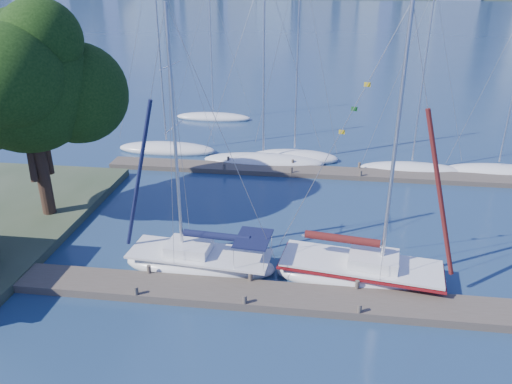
# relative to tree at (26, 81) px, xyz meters

# --- Properties ---
(ground) EXTENTS (700.00, 700.00, 0.00)m
(ground) POSITION_rel_tree_xyz_m (13.02, -6.33, -8.47)
(ground) COLOR navy
(ground) RESTS_ON ground
(near_dock) EXTENTS (26.00, 2.00, 0.40)m
(near_dock) POSITION_rel_tree_xyz_m (13.02, -6.33, -8.27)
(near_dock) COLOR brown
(near_dock) RESTS_ON ground
(far_dock) EXTENTS (30.00, 1.80, 0.36)m
(far_dock) POSITION_rel_tree_xyz_m (15.02, 9.67, -8.29)
(far_dock) COLOR brown
(far_dock) RESTS_ON ground
(tree) EXTENTS (10.05, 9.14, 12.79)m
(tree) POSITION_rel_tree_xyz_m (0.00, 0.00, 0.00)
(tree) COLOR black
(tree) RESTS_ON ground
(sailboat_navy) EXTENTS (7.92, 3.18, 13.32)m
(sailboat_navy) POSITION_rel_tree_xyz_m (10.24, -4.11, -7.36)
(sailboat_navy) COLOR white
(sailboat_navy) RESTS_ON ground
(sailboat_maroon) EXTENTS (8.56, 3.88, 13.46)m
(sailboat_maroon) POSITION_rel_tree_xyz_m (18.26, -4.05, -7.41)
(sailboat_maroon) COLOR white
(sailboat_maroon) RESTS_ON ground
(bg_boat_0) EXTENTS (8.35, 2.68, 15.96)m
(bg_boat_0) POSITION_rel_tree_xyz_m (3.29, 13.16, -8.17)
(bg_boat_0) COLOR white
(bg_boat_0) RESTS_ON ground
(bg_boat_1) EXTENTS (9.69, 5.87, 14.70)m
(bg_boat_1) POSITION_rel_tree_xyz_m (11.67, 11.25, -8.19)
(bg_boat_1) COLOR white
(bg_boat_1) RESTS_ON ground
(bg_boat_2) EXTENTS (7.41, 4.48, 15.81)m
(bg_boat_2) POSITION_rel_tree_xyz_m (14.03, 12.53, -8.16)
(bg_boat_2) COLOR white
(bg_boat_2) RESTS_ON ground
(bg_boat_4) EXTENTS (7.84, 3.33, 13.49)m
(bg_boat_4) POSITION_rel_tree_xyz_m (22.94, 11.16, -8.22)
(bg_boat_4) COLOR white
(bg_boat_4) RESTS_ON ground
(bg_boat_5) EXTENTS (8.13, 3.25, 13.33)m
(bg_boat_5) POSITION_rel_tree_xyz_m (29.25, 11.45, -8.21)
(bg_boat_5) COLOR white
(bg_boat_5) RESTS_ON ground
(bg_boat_6) EXTENTS (7.72, 2.10, 13.55)m
(bg_boat_6) POSITION_rel_tree_xyz_m (5.07, 23.57, -8.22)
(bg_boat_6) COLOR white
(bg_boat_6) RESTS_ON ground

